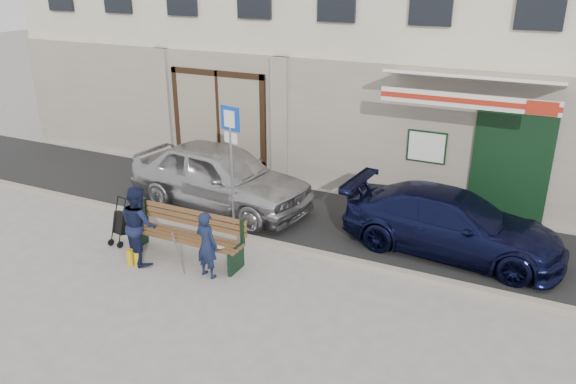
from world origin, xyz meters
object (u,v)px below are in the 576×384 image
Objects in this scene: stroller at (120,224)px; parking_sign at (231,149)px; car_navy at (452,223)px; car_silver at (220,176)px; man at (207,245)px; bench at (183,236)px; woman at (139,224)px.

parking_sign is at bearing 53.09° from stroller.
stroller is at bearing 117.20° from car_navy.
car_navy is 4.58m from parking_sign.
car_navy reaches higher than stroller.
man is at bearing -145.70° from car_silver.
man is (0.80, -0.39, 0.17)m from bench.
man is 1.31× the size of stroller.
car_silver is at bearing -51.92° from man.
stroller is (-0.85, 0.39, -0.33)m from woman.
bench is 0.85m from woman.
car_navy is 4.70m from man.
man is (-3.73, -2.86, 0.02)m from car_navy.
car_navy is 5.95m from woman.
car_silver is at bearing 106.02° from bench.
parking_sign is 2.02m from bench.
bench is (-4.52, -2.47, -0.15)m from car_navy.
parking_sign is 2.30m from man.
woman is at bearing 12.56° from man.
man is 2.33m from stroller.
parking_sign is at bearing -62.46° from man.
car_silver is 3.19m from man.
bench is 1.91× the size of man.
woman is at bearing 123.88° from car_navy.
car_silver is 3.53× the size of man.
parking_sign is (0.90, -0.91, 1.03)m from car_silver.
man reaches higher than stroller.
woman is (-5.18, -2.92, 0.14)m from car_navy.
parking_sign is 2.68m from stroller.
parking_sign is 1.11× the size of bench.
car_silver reaches higher than woman.
parking_sign is 2.37m from woman.
car_navy is at bearing -83.15° from car_silver.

